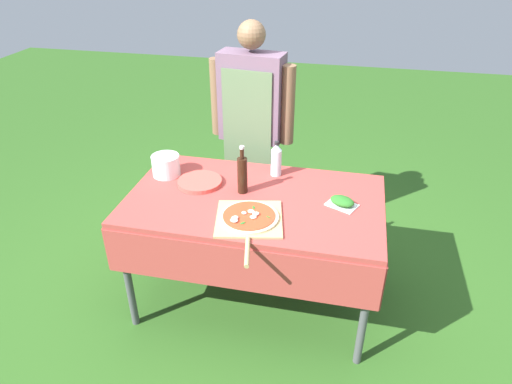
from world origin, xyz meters
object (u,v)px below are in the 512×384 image
object	(u,v)px
pizza_on_peel	(249,219)
person_cook	(252,119)
oil_bottle	(242,174)
mixing_tub	(166,165)
water_bottle	(276,159)
plate_stack	(200,182)
prep_table	(255,210)
herb_container	(342,202)

from	to	relation	value
pizza_on_peel	person_cook	bearing A→B (deg)	90.45
oil_bottle	mixing_tub	distance (m)	0.54
person_cook	water_bottle	world-z (taller)	person_cook
oil_bottle	plate_stack	distance (m)	0.30
oil_bottle	water_bottle	distance (m)	0.30
prep_table	person_cook	bearing A→B (deg)	104.12
plate_stack	oil_bottle	bearing A→B (deg)	-7.92
person_cook	mixing_tub	world-z (taller)	person_cook
prep_table	herb_container	distance (m)	0.52
prep_table	herb_container	xyz separation A→B (m)	(0.50, 0.02, 0.11)
person_cook	water_bottle	xyz separation A→B (m)	(0.26, -0.45, -0.08)
prep_table	pizza_on_peel	distance (m)	0.26
prep_table	plate_stack	size ratio (longest dim) A/B	5.44
person_cook	herb_container	world-z (taller)	person_cook
pizza_on_peel	water_bottle	bearing A→B (deg)	73.38
prep_table	oil_bottle	xyz separation A→B (m)	(-0.09, 0.05, 0.20)
pizza_on_peel	water_bottle	world-z (taller)	water_bottle
pizza_on_peel	mixing_tub	size ratio (longest dim) A/B	3.44
pizza_on_peel	plate_stack	world-z (taller)	pizza_on_peel
prep_table	water_bottle	distance (m)	0.37
prep_table	mixing_tub	bearing A→B (deg)	165.52
herb_container	person_cook	bearing A→B (deg)	133.57
prep_table	water_bottle	xyz separation A→B (m)	(0.07, 0.31, 0.19)
water_bottle	oil_bottle	bearing A→B (deg)	-121.26
prep_table	plate_stack	xyz separation A→B (m)	(-0.37, 0.09, 0.09)
water_bottle	mixing_tub	size ratio (longest dim) A/B	1.31
prep_table	water_bottle	world-z (taller)	water_bottle
pizza_on_peel	plate_stack	bearing A→B (deg)	127.98
person_cook	plate_stack	size ratio (longest dim) A/B	5.94
person_cook	pizza_on_peel	world-z (taller)	person_cook
prep_table	mixing_tub	world-z (taller)	mixing_tub
person_cook	herb_container	size ratio (longest dim) A/B	8.18
person_cook	plate_stack	world-z (taller)	person_cook
water_bottle	herb_container	xyz separation A→B (m)	(0.43, -0.28, -0.08)
prep_table	mixing_tub	size ratio (longest dim) A/B	8.56
water_bottle	mixing_tub	xyz separation A→B (m)	(-0.68, -0.15, -0.04)
prep_table	pizza_on_peel	world-z (taller)	pizza_on_peel
herb_container	plate_stack	xyz separation A→B (m)	(-0.87, 0.07, -0.01)
water_bottle	herb_container	distance (m)	0.52
oil_bottle	water_bottle	world-z (taller)	oil_bottle
pizza_on_peel	plate_stack	xyz separation A→B (m)	(-0.39, 0.33, -0.00)
mixing_tub	water_bottle	bearing A→B (deg)	12.44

